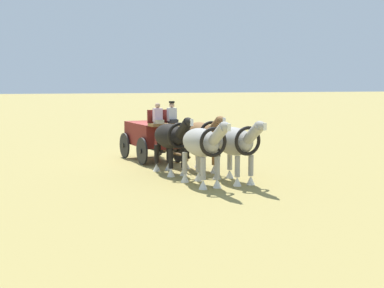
{
  "coord_description": "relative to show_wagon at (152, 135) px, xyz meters",
  "views": [
    {
      "loc": [
        24.32,
        -4.08,
        3.65
      ],
      "look_at": [
        4.35,
        0.84,
        1.2
      ],
      "focal_mm": 51.96,
      "sensor_mm": 36.0,
      "label": 1
    }
  ],
  "objects": [
    {
      "name": "ground_plane",
      "position": [
        -0.17,
        -0.04,
        -1.15
      ],
      "size": [
        220.0,
        220.0,
        0.0
      ],
      "primitive_type": "plane",
      "color": "#9E8C4C"
    },
    {
      "name": "show_wagon",
      "position": [
        0.0,
        0.0,
        0.0
      ],
      "size": [
        5.72,
        2.43,
        2.69
      ],
      "color": "maroon",
      "rests_on": "ground"
    },
    {
      "name": "draft_horse_rear_near",
      "position": [
        3.32,
        1.4,
        0.24
      ],
      "size": [
        3.01,
        1.36,
        2.27
      ],
      "color": "brown",
      "rests_on": "ground"
    },
    {
      "name": "draft_horse_rear_off",
      "position": [
        3.6,
        0.13,
        0.23
      ],
      "size": [
        3.0,
        1.36,
        2.26
      ],
      "color": "black",
      "rests_on": "ground"
    },
    {
      "name": "draft_horse_lead_near",
      "position": [
        5.85,
        1.96,
        0.25
      ],
      "size": [
        3.07,
        1.41,
        2.27
      ],
      "color": "#9E998E",
      "rests_on": "ground"
    },
    {
      "name": "draft_horse_lead_off",
      "position": [
        6.13,
        0.69,
        0.26
      ],
      "size": [
        3.0,
        1.38,
        2.3
      ],
      "color": "#9E998E",
      "rests_on": "ground"
    },
    {
      "name": "sponsor_banner",
      "position": [
        -4.79,
        3.88,
        -0.6
      ],
      "size": [
        3.12,
        0.85,
        1.1
      ],
      "primitive_type": "cube",
      "rotation": [
        0.0,
        0.0,
        0.25
      ],
      "color": "#1959B2",
      "rests_on": "ground"
    }
  ]
}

